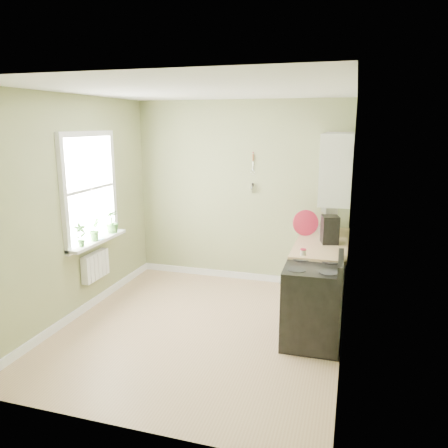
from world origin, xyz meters
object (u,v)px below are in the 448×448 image
(stand_mixer, at_px, (329,221))
(coffee_maker, at_px, (330,230))
(stove, at_px, (312,304))
(kettle, at_px, (310,223))

(stand_mixer, height_order, coffee_maker, stand_mixer)
(stand_mixer, xyz_separation_m, coffee_maker, (0.04, -0.47, -0.02))
(stove, bearing_deg, kettle, 97.50)
(stove, xyz_separation_m, coffee_maker, (0.10, 0.87, 0.63))
(stove, bearing_deg, stand_mixer, 87.41)
(kettle, relative_size, coffee_maker, 0.50)
(stove, height_order, coffee_maker, coffee_maker)
(stand_mixer, relative_size, coffee_maker, 1.25)
(stove, relative_size, kettle, 5.82)
(kettle, bearing_deg, coffee_maker, -65.96)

